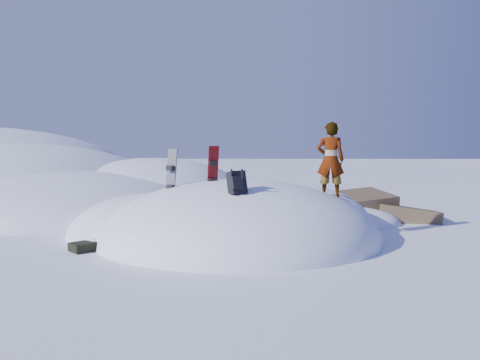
{
  "coord_description": "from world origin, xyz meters",
  "views": [
    {
      "loc": [
        0.09,
        -11.41,
        2.39
      ],
      "look_at": [
        0.04,
        0.3,
        1.47
      ],
      "focal_mm": 35.0,
      "sensor_mm": 36.0,
      "label": 1
    }
  ],
  "objects_px": {
    "snowboard_red": "(213,174)",
    "backpack": "(237,183)",
    "person": "(330,160)",
    "snowboard_dark": "(171,180)"
  },
  "relations": [
    {
      "from": "snowboard_red",
      "to": "backpack",
      "type": "distance_m",
      "value": 1.49
    },
    {
      "from": "snowboard_red",
      "to": "backpack",
      "type": "bearing_deg",
      "value": -94.09
    },
    {
      "from": "snowboard_red",
      "to": "snowboard_dark",
      "type": "distance_m",
      "value": 1.03
    },
    {
      "from": "snowboard_red",
      "to": "backpack",
      "type": "relative_size",
      "value": 2.4
    },
    {
      "from": "snowboard_red",
      "to": "person",
      "type": "bearing_deg",
      "value": -25.42
    },
    {
      "from": "snowboard_red",
      "to": "backpack",
      "type": "height_order",
      "value": "snowboard_red"
    },
    {
      "from": "snowboard_dark",
      "to": "person",
      "type": "relative_size",
      "value": 0.84
    },
    {
      "from": "snowboard_dark",
      "to": "snowboard_red",
      "type": "bearing_deg",
      "value": 38.32
    },
    {
      "from": "snowboard_red",
      "to": "snowboard_dark",
      "type": "height_order",
      "value": "snowboard_red"
    },
    {
      "from": "backpack",
      "to": "person",
      "type": "height_order",
      "value": "person"
    }
  ]
}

